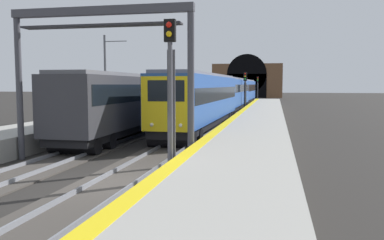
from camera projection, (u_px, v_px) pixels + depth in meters
ground_plane at (117, 184)px, 13.78m from camera, size 320.00×320.00×0.00m
platform_right at (234, 175)px, 12.92m from camera, size 112.00×3.89×1.03m
platform_right_edge_strip at (182, 157)px, 13.22m from camera, size 112.00×0.50×0.01m
track_main_line at (117, 183)px, 13.77m from camera, size 160.00×2.94×0.21m
track_adjacent_line at (8, 177)px, 14.64m from camera, size 160.00×2.74×0.21m
train_main_approaching at (230, 93)px, 47.68m from camera, size 55.92×3.13×4.20m
train_adjacent_platform at (194, 94)px, 47.57m from camera, size 60.41×2.84×4.10m
railway_signal_near at (170, 89)px, 13.62m from camera, size 0.39×0.38×5.60m
railway_signal_mid at (245, 88)px, 46.79m from camera, size 0.39×0.38×4.88m
railway_signal_far at (258, 86)px, 78.87m from camera, size 0.39×0.38×5.00m
overhead_signal_gantry at (100, 46)px, 17.16m from camera, size 0.70×8.22×6.73m
tunnel_portal at (247, 81)px, 104.33m from camera, size 2.29×18.13×11.25m
catenary_mast_near at (106, 77)px, 38.01m from camera, size 0.22×2.31×8.06m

